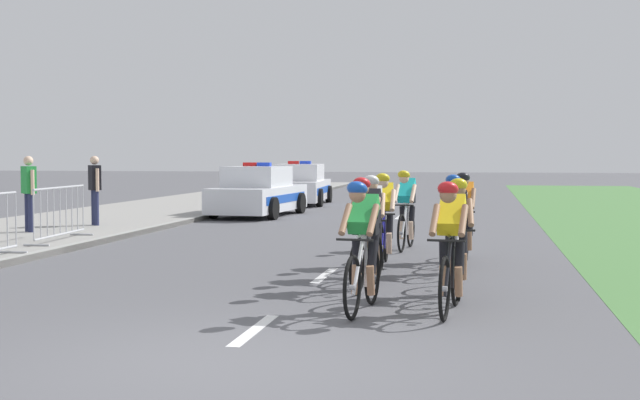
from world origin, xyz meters
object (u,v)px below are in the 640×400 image
at_px(cyclist_fourth, 457,235).
at_px(cyclist_sixth, 454,223).
at_px(cyclist_seventh, 384,218).
at_px(police_car_second, 300,186).
at_px(police_car_nearest, 258,193).
at_px(spectator_middle, 29,188).
at_px(cyclist_ninth, 406,209).
at_px(spectator_back, 95,185).
at_px(cyclist_fifth, 372,225).
at_px(crowd_barrier_rear, 60,214).
at_px(cyclist_second, 451,246).
at_px(cyclist_eighth, 464,216).
at_px(cyclist_third, 367,232).
at_px(cyclist_lead, 362,245).

bearing_deg(cyclist_fourth, cyclist_sixth, 92.51).
distance_m(cyclist_seventh, police_car_second, 17.11).
xyz_separation_m(cyclist_fourth, police_car_nearest, (-6.19, 13.18, -0.11)).
bearing_deg(spectator_middle, cyclist_ninth, -5.92).
bearing_deg(spectator_back, cyclist_fifth, -40.79).
relative_size(cyclist_fifth, crowd_barrier_rear, 0.74).
distance_m(cyclist_second, cyclist_fourth, 1.29).
relative_size(cyclist_eighth, police_car_nearest, 0.38).
bearing_deg(cyclist_eighth, spectator_back, 153.50).
relative_size(cyclist_eighth, spectator_middle, 1.03).
bearing_deg(spectator_middle, spectator_back, 71.82).
xyz_separation_m(cyclist_sixth, spectator_middle, (-9.38, 3.96, 0.30)).
relative_size(cyclist_ninth, police_car_nearest, 0.38).
bearing_deg(cyclist_eighth, cyclist_sixth, -94.60).
bearing_deg(cyclist_ninth, police_car_nearest, 122.23).
xyz_separation_m(spectator_middle, spectator_back, (0.63, 1.92, 0.00)).
bearing_deg(crowd_barrier_rear, spectator_middle, 135.05).
bearing_deg(crowd_barrier_rear, police_car_nearest, 78.95).
bearing_deg(cyclist_ninth, cyclist_third, -91.35).
relative_size(cyclist_second, cyclist_ninth, 1.00).
height_order(crowd_barrier_rear, spectator_back, spectator_back).
bearing_deg(crowd_barrier_rear, cyclist_second, -35.89).
bearing_deg(spectator_middle, cyclist_lead, -41.12).
height_order(crowd_barrier_rear, spectator_middle, spectator_middle).
xyz_separation_m(cyclist_fourth, spectator_back, (-8.84, 7.88, 0.30)).
bearing_deg(cyclist_lead, cyclist_third, 95.95).
distance_m(cyclist_fourth, cyclist_ninth, 5.21).
distance_m(cyclist_fourth, cyclist_fifth, 1.86).
xyz_separation_m(cyclist_lead, spectator_back, (-7.80, 9.28, 0.30)).
distance_m(cyclist_eighth, cyclist_ninth, 1.98).
relative_size(cyclist_fifth, cyclist_ninth, 1.00).
bearing_deg(spectator_back, cyclist_fourth, -41.73).
xyz_separation_m(cyclist_fourth, police_car_second, (-6.19, 19.07, -0.11)).
bearing_deg(cyclist_ninth, cyclist_eighth, -55.51).
bearing_deg(cyclist_second, spectator_middle, 142.43).
bearing_deg(cyclist_third, spectator_middle, 145.26).
distance_m(cyclist_third, cyclist_fourth, 1.23).
bearing_deg(cyclist_third, cyclist_fourth, -11.03).
height_order(cyclist_third, spectator_back, spectator_back).
height_order(cyclist_second, cyclist_seventh, same).
bearing_deg(cyclist_fifth, spectator_back, 139.21).
bearing_deg(cyclist_sixth, cyclist_lead, -105.63).
bearing_deg(cyclist_fifth, cyclist_third, -86.46).
xyz_separation_m(cyclist_third, police_car_second, (-4.98, 18.83, -0.11)).
relative_size(cyclist_seventh, police_car_second, 0.38).
bearing_deg(cyclist_eighth, cyclist_lead, -102.40).
height_order(cyclist_second, cyclist_sixth, same).
relative_size(cyclist_ninth, spectator_back, 1.03).
bearing_deg(police_car_nearest, cyclist_fourth, -64.85).
distance_m(cyclist_seventh, cyclist_eighth, 1.50).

